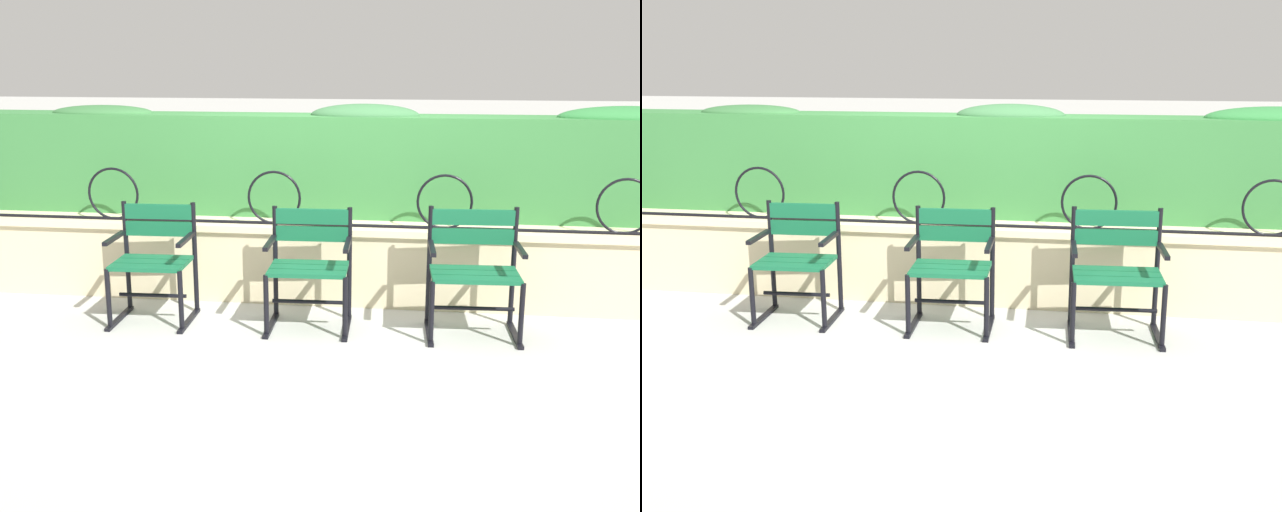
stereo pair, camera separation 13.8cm
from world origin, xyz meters
TOP-DOWN VIEW (x-y plane):
  - ground_plane at (0.00, 0.00)m, footprint 60.00×60.00m
  - stone_wall at (0.00, 0.79)m, footprint 7.61×0.41m
  - iron_arch_fence at (-0.36, 0.72)m, footprint 7.06×0.02m
  - hedge_row at (0.04, 1.20)m, footprint 7.46×0.47m
  - park_chair_left at (-1.24, 0.18)m, footprint 0.58×0.54m
  - park_chair_centre at (-0.09, 0.19)m, footprint 0.60×0.54m
  - park_chair_right at (1.05, 0.20)m, footprint 0.66×0.55m

SIDE VIEW (x-z plane):
  - ground_plane at x=0.00m, z-range 0.00..0.00m
  - stone_wall at x=0.00m, z-range 0.00..0.62m
  - park_chair_left at x=-1.24m, z-range 0.03..0.88m
  - park_chair_centre at x=-0.09m, z-range 0.04..0.88m
  - park_chair_right at x=1.05m, z-range 0.03..0.90m
  - iron_arch_fence at x=-0.36m, z-range 0.58..1.00m
  - hedge_row at x=0.04m, z-range 0.60..1.50m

